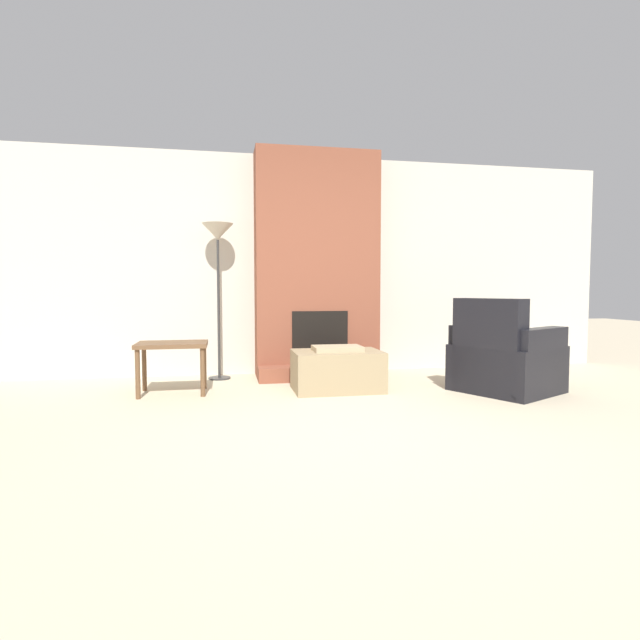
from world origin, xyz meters
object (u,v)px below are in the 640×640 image
Objects in this scene: armchair at (503,361)px; side_table at (172,350)px; ottoman at (337,370)px; floor_lamp_left at (218,243)px.

side_table is at bearing 52.84° from armchair.
armchair is at bearing -13.59° from ottoman.
armchair reaches higher than ottoman.
armchair is 3.23m from side_table.
armchair is 1.71× the size of side_table.
armchair is at bearing -9.55° from side_table.
side_table is (-1.60, 0.15, 0.22)m from ottoman.
floor_lamp_left is at bearing 142.69° from ottoman.
floor_lamp_left is (-2.74, 1.27, 1.22)m from armchair.
floor_lamp_left reaches higher than side_table.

